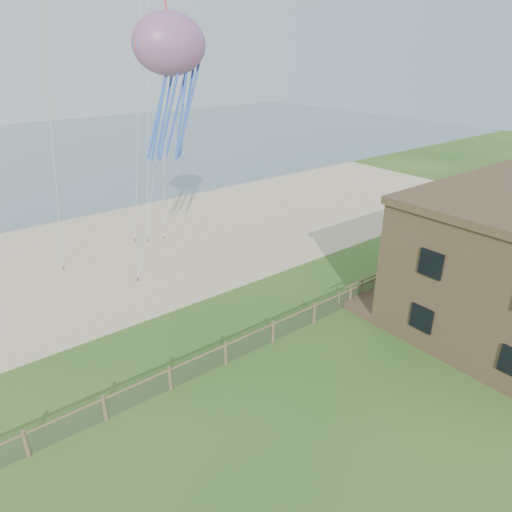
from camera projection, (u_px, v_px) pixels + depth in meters
name	position (u px, v px, depth m)	size (l,w,h in m)	color
ground	(362.00, 406.00, 19.65)	(160.00, 160.00, 0.00)	#27521C
sand_beach	(140.00, 247.00, 35.42)	(72.00, 20.00, 0.02)	#C5AF8E
ocean	(10.00, 155.00, 66.97)	(160.00, 68.00, 0.02)	slate
chainlink_fence	(273.00, 333.00, 23.73)	(36.20, 0.20, 1.25)	brown
motel_deck	(431.00, 276.00, 30.45)	(15.00, 2.00, 0.50)	brown
picnic_table	(408.00, 302.00, 26.89)	(1.96, 1.48, 0.83)	brown
octopus_kite	(173.00, 86.00, 24.23)	(3.79, 2.68, 7.80)	#FF3928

